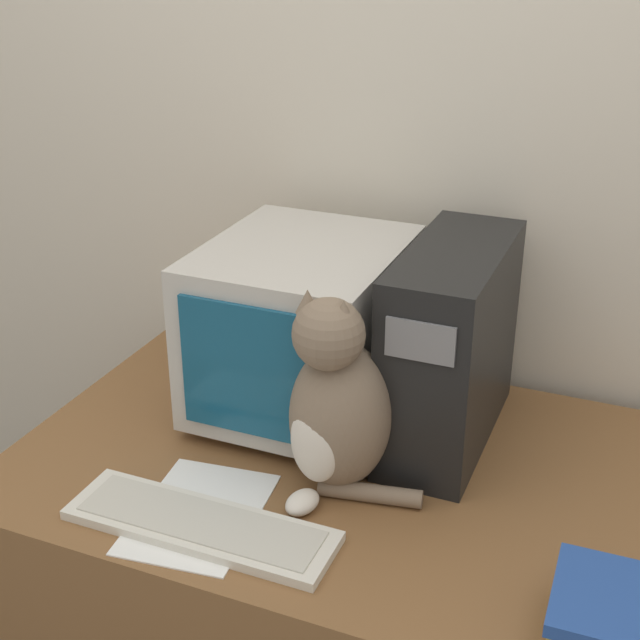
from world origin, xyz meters
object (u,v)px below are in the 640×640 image
Objects in this scene: keyboard at (201,525)px; book_stack at (605,616)px; computer_tower at (450,346)px; cat at (336,406)px; crt_monitor at (302,328)px; pen at (164,490)px.

book_stack is at bearing 0.13° from keyboard.
computer_tower reaches higher than keyboard.
computer_tower is at bearing 56.45° from keyboard.
cat is at bearing 156.98° from book_stack.
crt_monitor is 0.44m from pen.
cat is at bearing 27.34° from pen.
crt_monitor is 0.31m from computer_tower.
computer_tower is at bearing 128.36° from book_stack.
pen is at bearing 149.18° from keyboard.
pen is at bearing -107.25° from crt_monitor.
book_stack is (0.51, -0.22, -0.12)m from cat.
pen is (-0.43, -0.39, -0.20)m from computer_tower.
keyboard is 0.32m from cat.
crt_monitor is 1.15× the size of cat.
keyboard reaches higher than pen.
book_stack is 0.80m from pen.
crt_monitor is at bearing -176.89° from computer_tower.
pen is (-0.12, 0.07, -0.01)m from keyboard.
cat is 0.57m from book_stack.
book_stack is at bearing -33.42° from crt_monitor.
keyboard is at bearing -114.45° from cat.
pen is (-0.28, -0.15, -0.16)m from cat.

